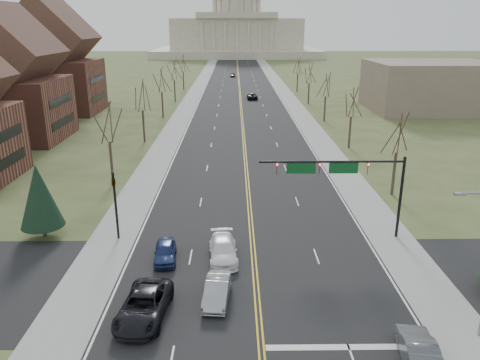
{
  "coord_description": "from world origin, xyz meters",
  "views": [
    {
      "loc": [
        -1.48,
        -23.18,
        17.57
      ],
      "look_at": [
        -0.95,
        20.19,
        3.0
      ],
      "focal_mm": 35.0,
      "sensor_mm": 36.0,
      "label": 1
    }
  ],
  "objects_px": {
    "signal_mast": "(342,174)",
    "car_far_sb": "(233,75)",
    "car_nb_outer_lead": "(419,352)",
    "car_sb_outer_lead": "(144,306)",
    "car_sb_inner_second": "(223,250)",
    "car_sb_inner_lead": "(217,290)",
    "car_far_nb": "(252,96)",
    "car_sb_outer_second": "(165,252)",
    "signal_left": "(115,198)"
  },
  "relations": [
    {
      "from": "car_nb_outer_lead",
      "to": "car_sb_outer_second",
      "type": "xyz_separation_m",
      "value": [
        -15.3,
        11.98,
        -0.09
      ]
    },
    {
      "from": "car_nb_outer_lead",
      "to": "car_sb_inner_lead",
      "type": "distance_m",
      "value": 12.74
    },
    {
      "from": "car_far_nb",
      "to": "car_sb_inner_lead",
      "type": "bearing_deg",
      "value": 85.13
    },
    {
      "from": "car_sb_outer_second",
      "to": "car_far_nb",
      "type": "bearing_deg",
      "value": 78.04
    },
    {
      "from": "car_sb_outer_second",
      "to": "signal_mast",
      "type": "bearing_deg",
      "value": 10.27
    },
    {
      "from": "car_nb_outer_lead",
      "to": "car_far_nb",
      "type": "xyz_separation_m",
      "value": [
        -5.5,
        93.6,
        -0.06
      ]
    },
    {
      "from": "signal_mast",
      "to": "car_sb_inner_lead",
      "type": "height_order",
      "value": "signal_mast"
    },
    {
      "from": "car_sb_outer_lead",
      "to": "car_sb_inner_second",
      "type": "relative_size",
      "value": 1.14
    },
    {
      "from": "signal_left",
      "to": "car_sb_outer_second",
      "type": "relative_size",
      "value": 1.45
    },
    {
      "from": "car_sb_inner_second",
      "to": "car_sb_outer_second",
      "type": "bearing_deg",
      "value": 177.36
    },
    {
      "from": "signal_left",
      "to": "car_sb_outer_lead",
      "type": "xyz_separation_m",
      "value": [
        4.32,
        -11.48,
        -2.87
      ]
    },
    {
      "from": "signal_left",
      "to": "car_sb_inner_lead",
      "type": "bearing_deg",
      "value": -47.45
    },
    {
      "from": "car_sb_inner_lead",
      "to": "car_sb_outer_lead",
      "type": "relative_size",
      "value": 0.74
    },
    {
      "from": "car_sb_inner_second",
      "to": "car_far_nb",
      "type": "relative_size",
      "value": 0.98
    },
    {
      "from": "car_sb_inner_lead",
      "to": "car_sb_outer_lead",
      "type": "distance_m",
      "value": 4.88
    },
    {
      "from": "car_nb_outer_lead",
      "to": "car_sb_inner_lead",
      "type": "relative_size",
      "value": 1.09
    },
    {
      "from": "signal_mast",
      "to": "car_nb_outer_lead",
      "type": "relative_size",
      "value": 2.5
    },
    {
      "from": "car_far_nb",
      "to": "car_far_sb",
      "type": "bearing_deg",
      "value": -85.68
    },
    {
      "from": "signal_left",
      "to": "car_far_nb",
      "type": "bearing_deg",
      "value": 79.51
    },
    {
      "from": "car_sb_outer_lead",
      "to": "car_far_nb",
      "type": "bearing_deg",
      "value": 88.55
    },
    {
      "from": "car_sb_inner_lead",
      "to": "car_sb_inner_second",
      "type": "relative_size",
      "value": 0.84
    },
    {
      "from": "car_nb_outer_lead",
      "to": "car_far_sb",
      "type": "xyz_separation_m",
      "value": [
        -10.34,
        143.35,
        -0.11
      ]
    },
    {
      "from": "car_far_nb",
      "to": "signal_mast",
      "type": "bearing_deg",
      "value": 92.14
    },
    {
      "from": "car_nb_outer_lead",
      "to": "car_far_nb",
      "type": "distance_m",
      "value": 93.77
    },
    {
      "from": "car_far_sb",
      "to": "car_sb_inner_lead",
      "type": "bearing_deg",
      "value": -89.52
    },
    {
      "from": "car_sb_inner_second",
      "to": "car_sb_outer_second",
      "type": "relative_size",
      "value": 1.27
    },
    {
      "from": "signal_mast",
      "to": "signal_left",
      "type": "relative_size",
      "value": 2.02
    },
    {
      "from": "signal_mast",
      "to": "signal_left",
      "type": "xyz_separation_m",
      "value": [
        -18.95,
        0.0,
        -2.05
      ]
    },
    {
      "from": "car_nb_outer_lead",
      "to": "car_sb_outer_lead",
      "type": "relative_size",
      "value": 0.81
    },
    {
      "from": "car_sb_inner_lead",
      "to": "car_far_nb",
      "type": "distance_m",
      "value": 87.47
    },
    {
      "from": "car_sb_outer_second",
      "to": "car_far_sb",
      "type": "bearing_deg",
      "value": 82.72
    },
    {
      "from": "signal_mast",
      "to": "car_far_sb",
      "type": "distance_m",
      "value": 127.88
    },
    {
      "from": "signal_mast",
      "to": "car_sb_inner_lead",
      "type": "bearing_deg",
      "value": -136.49
    },
    {
      "from": "signal_mast",
      "to": "car_sb_outer_lead",
      "type": "bearing_deg",
      "value": -141.87
    },
    {
      "from": "car_sb_inner_second",
      "to": "car_sb_outer_second",
      "type": "xyz_separation_m",
      "value": [
        -4.51,
        -0.1,
        -0.05
      ]
    },
    {
      "from": "car_sb_outer_lead",
      "to": "signal_mast",
      "type": "bearing_deg",
      "value": 43.12
    },
    {
      "from": "car_sb_inner_lead",
      "to": "car_far_sb",
      "type": "bearing_deg",
      "value": 94.69
    },
    {
      "from": "car_sb_outer_second",
      "to": "car_far_nb",
      "type": "height_order",
      "value": "car_far_nb"
    },
    {
      "from": "car_nb_outer_lead",
      "to": "car_sb_inner_second",
      "type": "bearing_deg",
      "value": -40.24
    },
    {
      "from": "signal_mast",
      "to": "car_sb_outer_lead",
      "type": "xyz_separation_m",
      "value": [
        -14.63,
        -11.48,
        -4.92
      ]
    },
    {
      "from": "signal_mast",
      "to": "car_sb_inner_lead",
      "type": "relative_size",
      "value": 2.74
    },
    {
      "from": "car_far_nb",
      "to": "car_sb_outer_lead",
      "type": "bearing_deg",
      "value": 82.33
    },
    {
      "from": "signal_left",
      "to": "car_sb_inner_second",
      "type": "relative_size",
      "value": 1.15
    },
    {
      "from": "car_far_sb",
      "to": "car_nb_outer_lead",
      "type": "bearing_deg",
      "value": -85.1
    },
    {
      "from": "car_sb_outer_lead",
      "to": "car_far_nb",
      "type": "height_order",
      "value": "car_sb_outer_lead"
    },
    {
      "from": "car_sb_inner_lead",
      "to": "car_sb_outer_lead",
      "type": "bearing_deg",
      "value": -152.43
    },
    {
      "from": "car_sb_outer_lead",
      "to": "car_sb_inner_second",
      "type": "distance_m",
      "value": 9.01
    },
    {
      "from": "signal_mast",
      "to": "car_far_nb",
      "type": "bearing_deg",
      "value": 93.36
    },
    {
      "from": "car_sb_outer_second",
      "to": "car_far_nb",
      "type": "distance_m",
      "value": 82.21
    },
    {
      "from": "car_nb_outer_lead",
      "to": "car_far_sb",
      "type": "bearing_deg",
      "value": -77.89
    }
  ]
}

